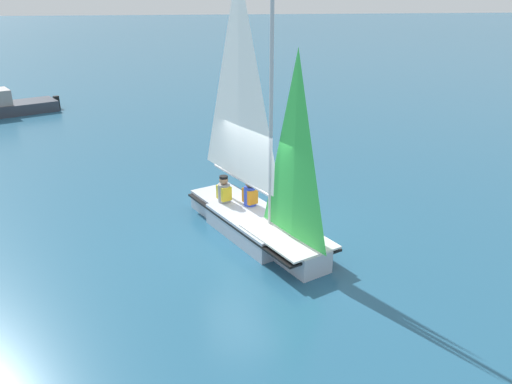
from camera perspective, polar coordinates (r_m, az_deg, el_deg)
ground_plane at (r=11.83m, az=-0.00°, el=-4.90°), size 260.00×260.00×0.00m
sailboat_main at (r=11.48m, az=-0.14°, el=-0.56°), size 4.66×3.02×6.08m
sailor_helm at (r=12.16m, az=-0.70°, el=-0.85°), size 0.42×0.40×1.16m
sailor_crew at (r=12.38m, az=-3.67°, el=-0.49°), size 0.42×0.40×1.16m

